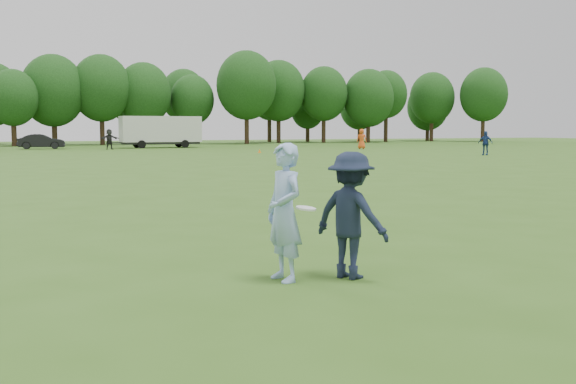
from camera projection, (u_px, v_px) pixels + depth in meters
name	position (u px, v px, depth m)	size (l,w,h in m)	color
ground	(331.00, 284.00, 8.85)	(200.00, 200.00, 0.00)	#335919
thrower	(284.00, 212.00, 8.95)	(0.67, 0.44, 1.85)	#97B7E9
defender	(351.00, 215.00, 9.13)	(1.11, 0.64, 1.73)	#172034
player_far_b	(485.00, 143.00, 50.15)	(1.05, 0.44, 1.80)	navy
player_far_c	(362.00, 139.00, 64.51)	(0.95, 0.62, 1.94)	#ED561B
player_far_d	(109.00, 139.00, 63.42)	(1.78, 0.57, 1.92)	#252525
car_f	(41.00, 142.00, 64.57)	(1.52, 4.35, 1.43)	black
field_cone	(259.00, 151.00, 54.86)	(0.28, 0.28, 0.30)	orange
disc_in_play	(306.00, 208.00, 8.86)	(0.31, 0.32, 0.07)	white
cargo_trailer	(161.00, 130.00, 68.49)	(9.00, 2.75, 3.20)	silver
treeline	(52.00, 92.00, 79.40)	(130.35, 18.39, 11.74)	#332114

